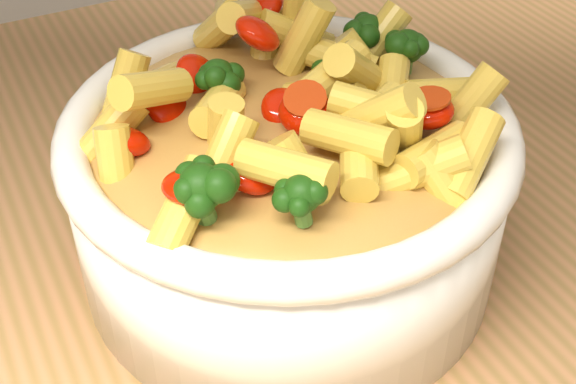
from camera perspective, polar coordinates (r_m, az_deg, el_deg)
name	(u,v)px	position (r m, az deg, el deg)	size (l,w,h in m)	color
table	(391,281)	(0.68, 7.33, -6.33)	(1.20, 0.80, 0.90)	#B2794C
serving_bowl	(288,190)	(0.50, 0.00, 0.13)	(0.28, 0.28, 0.12)	white
pasta_salad	(288,90)	(0.46, 0.00, 7.24)	(0.22, 0.22, 0.05)	#FFC950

